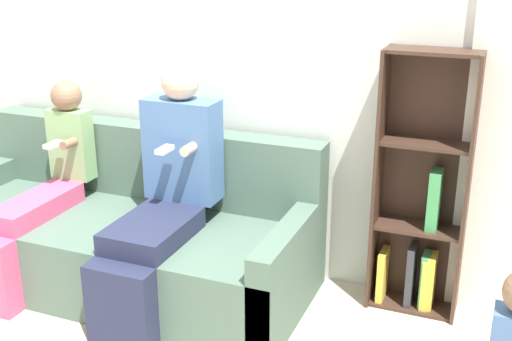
{
  "coord_description": "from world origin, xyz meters",
  "views": [
    {
      "loc": [
        1.62,
        -2.24,
        1.85
      ],
      "look_at": [
        0.46,
        0.6,
        0.76
      ],
      "focal_mm": 45.0,
      "sensor_mm": 36.0,
      "label": 1
    }
  ],
  "objects": [
    {
      "name": "bookshelf",
      "position": [
        1.26,
        0.91,
        0.58
      ],
      "size": [
        0.46,
        0.23,
        1.38
      ],
      "color": "#3D281E",
      "rests_on": "ground_plane"
    },
    {
      "name": "child_seated",
      "position": [
        -0.76,
        0.41,
        0.55
      ],
      "size": [
        0.26,
        0.85,
        1.11
      ],
      "color": "#DB4C75",
      "rests_on": "ground_plane"
    },
    {
      "name": "back_wall",
      "position": [
        0.0,
        1.03,
        1.27
      ],
      "size": [
        10.0,
        0.06,
        2.55
      ],
      "color": "silver",
      "rests_on": "ground_plane"
    },
    {
      "name": "adult_seated",
      "position": [
        0.01,
        0.46,
        0.64
      ],
      "size": [
        0.41,
        0.83,
        1.27
      ],
      "color": "#232842",
      "rests_on": "ground_plane"
    },
    {
      "name": "couch",
      "position": [
        -0.33,
        0.56,
        0.28
      ],
      "size": [
        2.15,
        0.9,
        0.85
      ],
      "color": "#4C6656",
      "rests_on": "ground_plane"
    }
  ]
}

